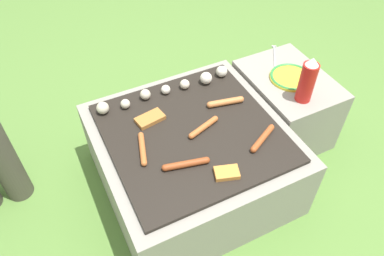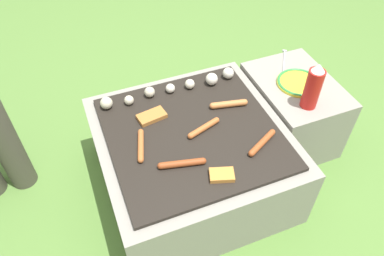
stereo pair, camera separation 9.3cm
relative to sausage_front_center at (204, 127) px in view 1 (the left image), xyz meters
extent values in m
plane|color=#567F38|center=(-0.05, 0.01, -0.38)|extent=(14.00, 14.00, 0.00)
cube|color=gray|center=(-0.05, 0.01, -0.21)|extent=(0.81, 0.81, 0.35)
cube|color=black|center=(-0.05, 0.01, -0.02)|extent=(0.71, 0.71, 0.02)
cube|color=gray|center=(0.55, 0.12, -0.20)|extent=(0.37, 0.51, 0.37)
cylinder|color=#A34C23|center=(0.19, -0.17, 0.00)|extent=(0.15, 0.10, 0.03)
sphere|color=#A34C23|center=(0.26, -0.13, 0.00)|extent=(0.03, 0.03, 0.03)
sphere|color=#A34C23|center=(0.12, -0.20, 0.00)|extent=(0.03, 0.03, 0.03)
cylinder|color=#B7602D|center=(-0.28, 0.00, 0.00)|extent=(0.07, 0.15, 0.02)
sphere|color=#B7602D|center=(-0.30, -0.07, 0.00)|extent=(0.02, 0.02, 0.02)
sphere|color=#B7602D|center=(-0.26, 0.08, 0.00)|extent=(0.02, 0.02, 0.02)
cylinder|color=#B7602D|center=(0.00, 0.00, 0.00)|extent=(0.15, 0.07, 0.03)
sphere|color=#B7602D|center=(0.07, 0.02, 0.00)|extent=(0.03, 0.03, 0.03)
sphere|color=#B7602D|center=(-0.07, -0.02, 0.00)|extent=(0.03, 0.03, 0.03)
cylinder|color=#C6753D|center=(0.16, 0.10, 0.00)|extent=(0.15, 0.06, 0.03)
sphere|color=#C6753D|center=(0.24, 0.08, 0.00)|extent=(0.03, 0.03, 0.03)
sphere|color=#C6753D|center=(0.09, 0.11, 0.00)|extent=(0.03, 0.03, 0.03)
cylinder|color=#93421E|center=(-0.16, -0.15, 0.00)|extent=(0.17, 0.06, 0.03)
sphere|color=#93421E|center=(-0.24, -0.13, 0.00)|extent=(0.03, 0.03, 0.03)
sphere|color=#93421E|center=(-0.07, -0.17, 0.00)|extent=(0.03, 0.03, 0.03)
cube|color=#B27033|center=(-0.19, 0.15, 0.00)|extent=(0.13, 0.09, 0.02)
cube|color=#D18438|center=(-0.03, -0.25, 0.00)|extent=(0.11, 0.09, 0.02)
sphere|color=beige|center=(-0.36, 0.29, 0.02)|extent=(0.06, 0.06, 0.06)
sphere|color=beige|center=(-0.25, 0.28, 0.01)|extent=(0.04, 0.04, 0.04)
sphere|color=beige|center=(-0.15, 0.30, 0.01)|extent=(0.05, 0.05, 0.05)
sphere|color=silver|center=(-0.05, 0.29, 0.01)|extent=(0.04, 0.04, 0.04)
sphere|color=beige|center=(0.05, 0.29, 0.01)|extent=(0.05, 0.05, 0.05)
sphere|color=silver|center=(0.16, 0.27, 0.02)|extent=(0.06, 0.06, 0.06)
sphere|color=silver|center=(0.25, 0.29, 0.01)|extent=(0.06, 0.06, 0.06)
cylinder|color=yellow|center=(0.55, 0.12, -0.01)|extent=(0.21, 0.21, 0.01)
torus|color=#338C3F|center=(0.55, 0.12, 0.00)|extent=(0.21, 0.21, 0.01)
cylinder|color=red|center=(0.51, -0.03, 0.09)|extent=(0.07, 0.07, 0.20)
cone|color=white|center=(0.51, -0.03, 0.20)|extent=(0.06, 0.06, 0.04)
cylinder|color=silver|center=(0.58, 0.30, -0.01)|extent=(0.12, 0.17, 0.01)
cube|color=silver|center=(0.64, 0.38, -0.01)|extent=(0.02, 0.02, 0.01)
camera|label=1|loc=(-0.54, -0.98, 1.16)|focal=35.00mm
camera|label=2|loc=(-0.46, -1.02, 1.16)|focal=35.00mm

